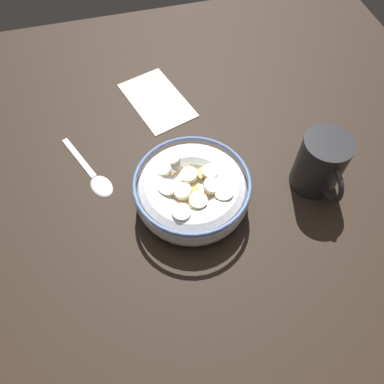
# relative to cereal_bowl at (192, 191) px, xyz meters

# --- Properties ---
(ground_plane) EXTENTS (1.07, 1.07, 0.02)m
(ground_plane) POSITION_rel_cereal_bowl_xyz_m (-0.00, 0.00, -0.04)
(ground_plane) COLOR black
(cereal_bowl) EXTENTS (0.18, 0.18, 0.06)m
(cereal_bowl) POSITION_rel_cereal_bowl_xyz_m (0.00, 0.00, 0.00)
(cereal_bowl) COLOR silver
(cereal_bowl) RESTS_ON ground_plane
(spoon) EXTENTS (0.15, 0.08, 0.01)m
(spoon) POSITION_rel_cereal_bowl_xyz_m (-0.08, -0.14, -0.03)
(spoon) COLOR silver
(spoon) RESTS_ON ground_plane
(coffee_mug) EXTENTS (0.11, 0.07, 0.10)m
(coffee_mug) POSITION_rel_cereal_bowl_xyz_m (0.01, 0.20, 0.02)
(coffee_mug) COLOR #262628
(coffee_mug) RESTS_ON ground_plane
(folded_napkin) EXTENTS (0.18, 0.14, 0.00)m
(folded_napkin) POSITION_rel_cereal_bowl_xyz_m (-0.24, -0.01, -0.03)
(folded_napkin) COLOR beige
(folded_napkin) RESTS_ON ground_plane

